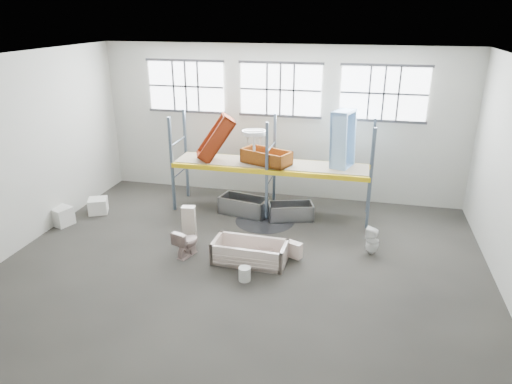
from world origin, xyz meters
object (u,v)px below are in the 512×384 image
(cistern_tall, at_px, (189,225))
(carton_near, at_px, (61,216))
(bathtub_beige, at_px, (250,252))
(toilet_white, at_px, (372,241))
(rust_tub_flat, at_px, (266,157))
(toilet_beige, at_px, (186,242))
(blue_tub_upright, at_px, (343,140))
(bucket, at_px, (245,274))
(steel_tub_right, at_px, (290,211))
(steel_tub_left, at_px, (244,206))

(cistern_tall, xyz_separation_m, carton_near, (-4.18, 0.30, -0.28))
(cistern_tall, bearing_deg, bathtub_beige, -27.05)
(toilet_white, bearing_deg, rust_tub_flat, -109.54)
(toilet_beige, xyz_separation_m, cistern_tall, (-0.16, 0.65, 0.17))
(carton_near, bearing_deg, rust_tub_flat, 21.50)
(toilet_white, xyz_separation_m, blue_tub_upright, (-1.03, 2.33, 2.03))
(carton_near, bearing_deg, cistern_tall, -4.11)
(cistern_tall, xyz_separation_m, toilet_white, (4.84, 0.55, -0.18))
(blue_tub_upright, distance_m, bucket, 5.25)
(steel_tub_right, relative_size, rust_tub_flat, 0.91)
(cistern_tall, bearing_deg, blue_tub_upright, 27.96)
(toilet_white, bearing_deg, cistern_tall, -71.34)
(steel_tub_right, bearing_deg, bathtub_beige, -101.86)
(bathtub_beige, height_order, carton_near, bathtub_beige)
(steel_tub_right, height_order, rust_tub_flat, rust_tub_flat)
(cistern_tall, height_order, steel_tub_right, cistern_tall)
(cistern_tall, bearing_deg, bucket, -46.63)
(steel_tub_right, xyz_separation_m, blue_tub_upright, (1.40, 0.67, 2.15))
(bathtub_beige, relative_size, steel_tub_right, 1.37)
(bathtub_beige, xyz_separation_m, steel_tub_left, (-0.89, 2.86, 0.00))
(steel_tub_left, bearing_deg, cistern_tall, -112.47)
(bathtub_beige, bearing_deg, toilet_white, 22.39)
(toilet_beige, bearing_deg, rust_tub_flat, -94.87)
(bathtub_beige, height_order, blue_tub_upright, blue_tub_upright)
(cistern_tall, relative_size, steel_tub_left, 0.73)
(cistern_tall, xyz_separation_m, rust_tub_flat, (1.58, 2.57, 1.27))
(cistern_tall, height_order, rust_tub_flat, rust_tub_flat)
(carton_near, bearing_deg, steel_tub_right, 16.15)
(cistern_tall, height_order, carton_near, cistern_tall)
(bathtub_beige, xyz_separation_m, rust_tub_flat, (-0.25, 3.16, 1.55))
(toilet_beige, distance_m, rust_tub_flat, 3.80)
(steel_tub_left, height_order, rust_tub_flat, rust_tub_flat)
(bathtub_beige, relative_size, steel_tub_left, 1.24)
(bathtub_beige, height_order, bucket, bathtub_beige)
(steel_tub_right, bearing_deg, cistern_tall, -137.56)
(blue_tub_upright, distance_m, carton_near, 8.66)
(cistern_tall, bearing_deg, rust_tub_flat, 49.34)
(steel_tub_left, xyz_separation_m, rust_tub_flat, (0.64, 0.30, 1.55))
(cistern_tall, xyz_separation_m, steel_tub_right, (2.42, 2.21, -0.30))
(bathtub_beige, distance_m, bucket, 0.90)
(steel_tub_left, bearing_deg, rust_tub_flat, 24.95)
(steel_tub_left, distance_m, rust_tub_flat, 1.70)
(toilet_white, relative_size, carton_near, 1.18)
(toilet_white, height_order, steel_tub_left, toilet_white)
(bucket, distance_m, carton_near, 6.35)
(steel_tub_left, distance_m, blue_tub_upright, 3.62)
(bathtub_beige, xyz_separation_m, bucket, (0.09, -0.88, -0.10))
(toilet_white, xyz_separation_m, steel_tub_left, (-3.90, 1.72, -0.09))
(toilet_beige, xyz_separation_m, steel_tub_left, (0.78, 2.92, -0.10))
(bathtub_beige, relative_size, blue_tub_upright, 1.05)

